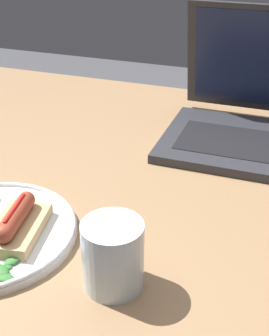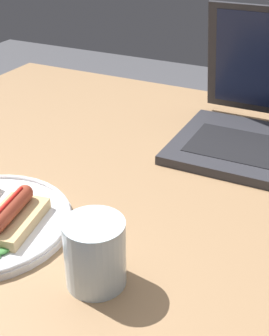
% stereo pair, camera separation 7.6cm
% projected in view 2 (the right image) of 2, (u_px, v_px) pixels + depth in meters
% --- Properties ---
extents(desk, '(1.39, 0.89, 0.75)m').
position_uv_depth(desk, '(184.00, 212.00, 0.89)').
color(desk, '#93704C').
rests_on(desk, ground_plane).
extents(sausage_toast_left, '(0.09, 0.13, 0.05)m').
position_uv_depth(sausage_toast_left, '(12.00, 215.00, 0.70)').
color(sausage_toast_left, tan).
rests_on(sausage_toast_left, plate).
extents(drinking_glass, '(0.08, 0.08, 0.09)m').
position_uv_depth(drinking_glass, '(95.00, 253.00, 0.59)').
color(drinking_glass, silver).
rests_on(drinking_glass, desk).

